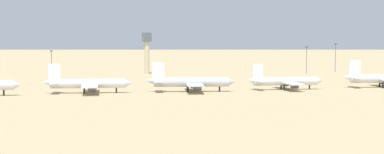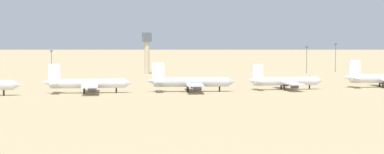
{
  "view_description": "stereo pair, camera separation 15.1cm",
  "coord_description": "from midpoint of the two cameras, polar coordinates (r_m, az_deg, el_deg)",
  "views": [
    {
      "loc": [
        -84.69,
        -314.79,
        28.68
      ],
      "look_at": [
        2.75,
        26.76,
        6.0
      ],
      "focal_mm": 71.95,
      "sensor_mm": 36.0,
      "label": 1
    },
    {
      "loc": [
        -84.54,
        -314.83,
        28.68
      ],
      "look_at": [
        2.75,
        26.76,
        6.0
      ],
      "focal_mm": 71.95,
      "sensor_mm": 36.0,
      "label": 2
    }
  ],
  "objects": [
    {
      "name": "light_pole_east",
      "position": [
        487.1,
        8.51,
        1.4
      ],
      "size": [
        1.8,
        0.5,
        16.84
      ],
      "color": "#59595E",
      "rests_on": "ground"
    },
    {
      "name": "control_tower",
      "position": [
        477.29,
        -3.36,
        2.09
      ],
      "size": [
        5.2,
        5.2,
        25.66
      ],
      "color": "#C6B793",
      "rests_on": "ground"
    },
    {
      "name": "light_pole_west",
      "position": [
        506.53,
        10.6,
        1.55
      ],
      "size": [
        1.8,
        0.5,
        18.33
      ],
      "color": "#59595E",
      "rests_on": "ground"
    },
    {
      "name": "parked_jet_white_3",
      "position": [
        343.18,
        -0.12,
        -0.38
      ],
      "size": [
        40.11,
        34.24,
        13.3
      ],
      "rotation": [
        0.0,
        0.0,
        -0.18
      ],
      "color": "silver",
      "rests_on": "ground"
    },
    {
      "name": "ground",
      "position": [
        327.25,
        0.71,
        -1.35
      ],
      "size": [
        4000.0,
        4000.0,
        0.0
      ],
      "primitive_type": "plane",
      "color": "tan"
    },
    {
      "name": "ridge_east",
      "position": [
        1375.82,
        11.85,
        3.75
      ],
      "size": [
        381.68,
        381.36,
        64.33
      ],
      "primitive_type": "pyramid",
      "rotation": [
        0.0,
        0.0,
        0.03
      ],
      "color": "slate",
      "rests_on": "ground"
    },
    {
      "name": "parked_jet_white_2",
      "position": [
        338.87,
        -7.8,
        -0.49
      ],
      "size": [
        39.38,
        33.44,
        13.01
      ],
      "rotation": [
        0.0,
        0.0,
        -0.14
      ],
      "color": "silver",
      "rests_on": "ground"
    },
    {
      "name": "light_pole_mid",
      "position": [
        448.0,
        -10.36,
        1.1
      ],
      "size": [
        1.8,
        0.5,
        15.6
      ],
      "color": "#59595E",
      "rests_on": "ground"
    },
    {
      "name": "parked_jet_white_5",
      "position": [
        379.07,
        14.04,
        -0.11
      ],
      "size": [
        40.1,
        34.18,
        13.28
      ],
      "rotation": [
        0.0,
        0.0,
        -0.17
      ],
      "color": "silver",
      "rests_on": "ground"
    },
    {
      "name": "parked_jet_white_4",
      "position": [
        357.02,
        6.91,
        -0.32
      ],
      "size": [
        36.64,
        30.83,
        12.1
      ],
      "rotation": [
        0.0,
        0.0,
        -0.06
      ],
      "color": "silver",
      "rests_on": "ground"
    },
    {
      "name": "ridge_center",
      "position": [
        1406.67,
        -3.33,
        5.03
      ],
      "size": [
        283.68,
        192.16,
        124.04
      ],
      "primitive_type": "pyramid",
      "rotation": [
        0.0,
        0.0,
        -0.02
      ],
      "color": "slate",
      "rests_on": "ground"
    }
  ]
}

